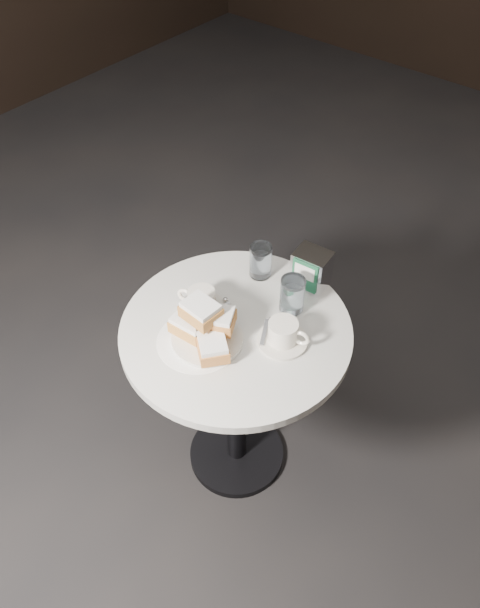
% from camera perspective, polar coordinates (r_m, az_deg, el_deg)
% --- Properties ---
extents(ground, '(7.00, 7.00, 0.00)m').
position_cam_1_polar(ground, '(2.38, -0.32, -14.32)').
color(ground, black).
rests_on(ground, ground).
extents(cafe_table, '(0.70, 0.70, 0.74)m').
position_cam_1_polar(cafe_table, '(1.93, -0.38, -6.21)').
color(cafe_table, black).
rests_on(cafe_table, ground).
extents(sugar_spill, '(0.27, 0.27, 0.00)m').
position_cam_1_polar(sugar_spill, '(1.74, -3.98, -3.55)').
color(sugar_spill, white).
rests_on(sugar_spill, cafe_table).
extents(beignet_plate, '(0.25, 0.25, 0.14)m').
position_cam_1_polar(beignet_plate, '(1.70, -3.34, -2.41)').
color(beignet_plate, silver).
rests_on(beignet_plate, cafe_table).
extents(coffee_cup_left, '(0.18, 0.18, 0.08)m').
position_cam_1_polar(coffee_cup_left, '(1.80, -3.73, 0.17)').
color(coffee_cup_left, beige).
rests_on(coffee_cup_left, cafe_table).
extents(coffee_cup_right, '(0.18, 0.18, 0.08)m').
position_cam_1_polar(coffee_cup_right, '(1.72, 4.19, -2.91)').
color(coffee_cup_right, silver).
rests_on(coffee_cup_right, cafe_table).
extents(water_glass_left, '(0.09, 0.09, 0.12)m').
position_cam_1_polar(water_glass_left, '(1.90, 2.00, 4.14)').
color(water_glass_left, silver).
rests_on(water_glass_left, cafe_table).
extents(water_glass_right, '(0.09, 0.09, 0.12)m').
position_cam_1_polar(water_glass_right, '(1.79, 5.04, 0.82)').
color(water_glass_right, white).
rests_on(water_glass_right, cafe_table).
extents(napkin_dispenser, '(0.12, 0.10, 0.13)m').
position_cam_1_polar(napkin_dispenser, '(1.87, 6.87, 3.35)').
color(napkin_dispenser, white).
rests_on(napkin_dispenser, cafe_table).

